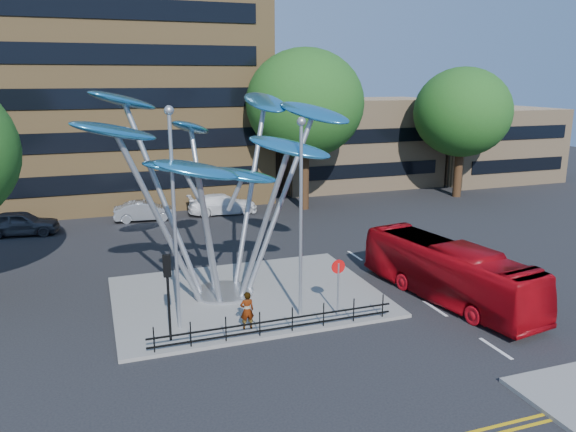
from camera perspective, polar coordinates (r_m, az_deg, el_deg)
name	(u,v)px	position (r m, az deg, el deg)	size (l,w,h in m)	color
ground	(316,352)	(21.51, 2.87, -13.64)	(120.00, 120.00, 0.00)	black
traffic_island	(247,296)	(26.36, -4.16, -8.11)	(12.00, 9.00, 0.15)	slate
brick_tower	(96,12)	(49.88, -18.90, 19.04)	(25.00, 15.00, 30.00)	olive
low_building_near	(353,142)	(53.35, 6.66, 7.44)	(15.00, 8.00, 8.00)	tan
low_building_far	(490,144)	(59.29, 19.86, 6.87)	(12.00, 8.00, 7.00)	tan
tree_right	(305,104)	(42.51, 1.73, 11.35)	(8.80, 8.80, 12.11)	black
tree_far	(462,112)	(49.37, 17.30, 10.01)	(8.00, 8.00, 10.81)	black
leaf_sculpture	(217,149)	(25.04, -7.23, 6.76)	(12.72, 9.54, 9.51)	#9EA0A5
street_lamp_left	(174,201)	(21.78, -11.55, 1.47)	(0.36, 0.36, 8.80)	#9EA0A5
street_lamp_right	(301,201)	(22.57, 1.32, 1.51)	(0.36, 0.36, 8.30)	#9EA0A5
traffic_light_island	(168,279)	(21.53, -12.14, -6.32)	(0.28, 0.18, 3.42)	black
no_entry_sign_island	(338,278)	(23.63, 5.12, -6.27)	(0.60, 0.10, 2.45)	#9EA0A5
pedestrian_railing_front	(276,324)	(22.39, -1.20, -10.89)	(10.00, 0.06, 1.00)	black
red_bus	(448,272)	(26.66, 15.98, -5.46)	(2.26, 9.67, 2.69)	#9F070F
pedestrian	(247,310)	(22.68, -4.19, -9.54)	(0.57, 0.37, 1.56)	gray
parked_car_left	(20,223)	(40.10, -25.56, -0.65)	(1.89, 4.70, 1.60)	#3F4047
parked_car_mid	(145,211)	(41.13, -14.33, 0.50)	(1.49, 4.28, 1.41)	#A8ACB0
parked_car_right	(223,204)	(42.09, -6.66, 1.20)	(2.08, 5.11, 1.48)	white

